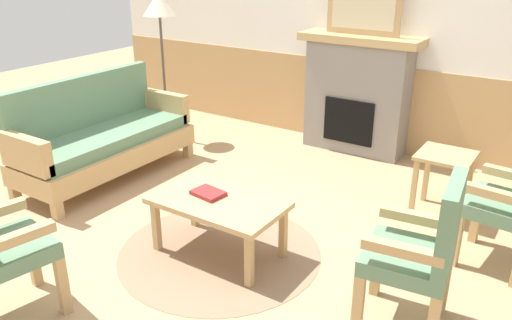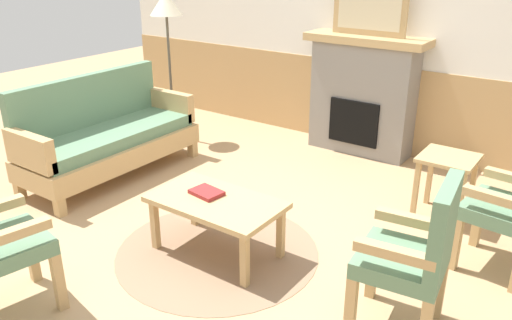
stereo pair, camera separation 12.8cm
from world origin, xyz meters
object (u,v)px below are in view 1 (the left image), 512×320
Objects in this scene: framed_picture at (364,7)px; book_on_table at (208,193)px; armchair_near_fireplace at (422,249)px; couch at (103,138)px; side_table at (445,167)px; floor_lamp_by_couch at (160,14)px; fireplace at (357,93)px; coffee_table at (218,207)px.

framed_picture reaches higher than book_on_table.
book_on_table is 1.57m from armchair_near_fireplace.
couch is 1.84× the size of armchair_near_fireplace.
couch reaches higher than book_on_table.
couch is 3.27× the size of side_table.
fireplace is at bearing 23.29° from floor_lamp_by_couch.
floor_lamp_by_couch is (-3.53, 1.69, 0.91)m from armchair_near_fireplace.
couch is 1.60m from floor_lamp_by_couch.
framed_picture is 2.82m from coffee_table.
armchair_near_fireplace reaches higher than book_on_table.
framed_picture is 0.82× the size of armchair_near_fireplace.
couch is at bearing -77.64° from floor_lamp_by_couch.
couch is (-1.76, -2.05, -1.16)m from framed_picture.
coffee_table is (1.81, -0.51, -0.01)m from couch.
side_table is (1.24, -1.02, -0.22)m from fireplace.
framed_picture is at bearing 140.46° from side_table.
floor_lamp_by_couch reaches higher than book_on_table.
fireplace is 1.62m from side_table.
fireplace is 1.62× the size of framed_picture.
armchair_near_fireplace reaches higher than coffee_table.
coffee_table is 1.47m from armchair_near_fireplace.
framed_picture is at bearing 88.50° from book_on_table.
side_table reaches higher than book_on_table.
framed_picture is 2.20m from floor_lamp_by_couch.
armchair_near_fireplace is at bearing -59.59° from framed_picture.
coffee_table is at bearing -13.68° from book_on_table.
couch is at bearing -130.65° from fireplace.
armchair_near_fireplace is (1.50, -2.56, -0.11)m from fireplace.
framed_picture is 0.83× the size of coffee_table.
coffee_table is at bearing -127.75° from side_table.
couch is 7.80× the size of book_on_table.
side_table is (3.00, 1.03, 0.04)m from couch.
book_on_table is 2.75m from floor_lamp_by_couch.
armchair_near_fireplace reaches higher than side_table.
side_table is at bearing -39.53° from fireplace.
book_on_table is 2.00m from side_table.
side_table reaches higher than coffee_table.
fireplace is 1.35× the size of coffee_table.
couch is 1.88m from coffee_table.
book_on_table is 0.14× the size of floor_lamp_by_couch.
armchair_near_fireplace is at bearing -1.02° from book_on_table.
floor_lamp_by_couch is (-2.02, -0.87, -0.11)m from framed_picture.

